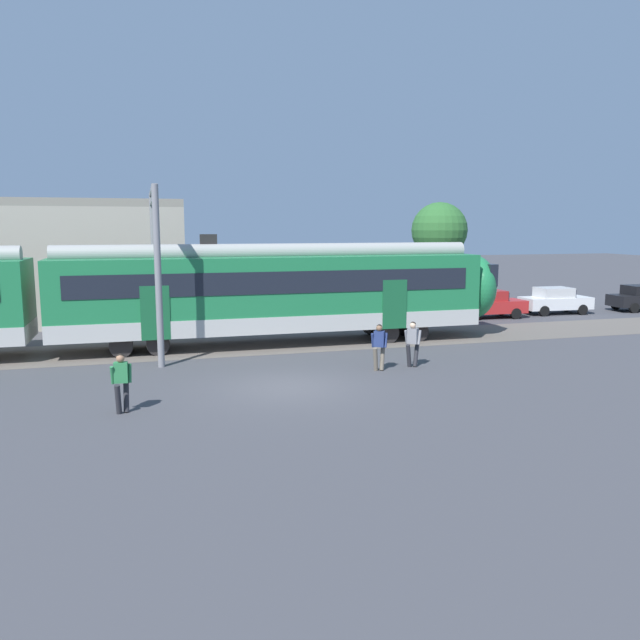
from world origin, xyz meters
name	(u,v)px	position (x,y,z in m)	size (l,w,h in m)	color
ground_plane	(288,387)	(0.00, 0.00, 0.00)	(160.00, 160.00, 0.00)	#424247
pedestrian_green	(121,378)	(-4.94, -1.44, 0.99)	(0.56, 0.63, 1.67)	#28282D
pedestrian_navy	(379,343)	(3.64, 1.39, 0.99)	(0.67, 0.55, 1.67)	#6B6051
pedestrian_grey	(413,341)	(5.01, 1.60, 0.96)	(0.68, 0.43, 1.67)	#28282D
parked_car_red	(488,304)	(14.13, 11.74, 0.78)	(4.06, 1.88, 1.54)	#B22323
parked_car_white	(555,300)	(18.74, 12.11, 0.78)	(4.06, 1.88, 1.54)	silver
catenary_gantry	(155,245)	(-3.75, 7.29, 4.31)	(0.24, 6.64, 6.53)	gray
background_building	(11,263)	(-10.67, 16.01, 3.21)	(16.98, 5.00, 9.20)	#B2A899
street_tree_right	(439,231)	(14.48, 18.65, 4.77)	(3.64, 3.64, 6.61)	brown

